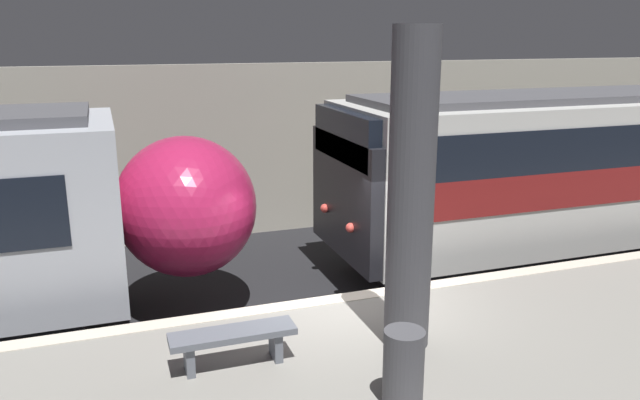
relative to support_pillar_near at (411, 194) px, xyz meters
The scene contains 6 objects.
ground_plane 3.46m from the support_pillar_near, 99.39° to the left, with size 120.00×120.00×0.00m, color black.
platform 2.53m from the support_pillar_near, 126.37° to the right, with size 40.00×4.21×1.01m.
station_rear_barrier 8.31m from the support_pillar_near, 91.97° to the left, with size 50.00×0.15×4.20m.
support_pillar_near is the anchor object (origin of this frame).
platform_bench 2.76m from the support_pillar_near, behind, with size 1.50×0.40×0.45m.
trash_bin 2.09m from the support_pillar_near, 118.23° to the right, with size 0.44×0.44×0.85m.
Camera 1 is at (-3.17, -8.26, 4.85)m, focal length 35.00 mm.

